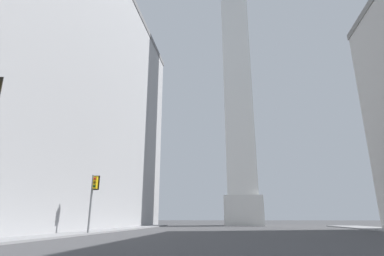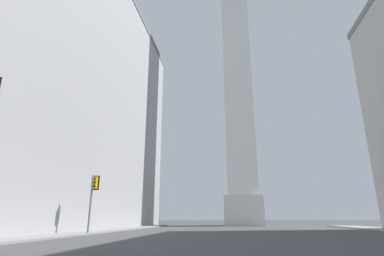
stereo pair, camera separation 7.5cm
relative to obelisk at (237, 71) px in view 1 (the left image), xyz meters
name	(u,v)px [view 1 (the left image)]	position (x,y,z in m)	size (l,w,h in m)	color
sidewalk_left	(37,236)	(-16.70, -37.74, -32.43)	(5.00, 70.76, 0.15)	gray
building_left	(32,86)	(-28.07, -26.42, -14.10)	(22.25, 56.94, 36.79)	#9E9EA0
obelisk	(237,71)	(0.00, 0.00, 0.00)	(7.17, 7.17, 67.70)	silver
traffic_light_mid_left	(93,195)	(-14.45, -33.77, -29.05)	(0.79, 0.52, 5.23)	slate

